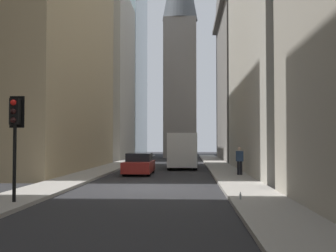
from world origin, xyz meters
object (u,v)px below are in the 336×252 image
delivery_truck (183,150)px  pedestrian (240,160)px  sedan_red (139,164)px  traffic_light_foreground (15,124)px  discarded_bottle (240,196)px

delivery_truck → pedestrian: bearing=-155.9°
sedan_red → delivery_truck: bearing=-23.4°
traffic_light_foreground → pedestrian: bearing=-36.8°
delivery_truck → discarded_bottle: size_ratio=23.93×
delivery_truck → sedan_red: bearing=156.6°
sedan_red → discarded_bottle: sedan_red is taller
pedestrian → sedan_red: bearing=75.3°
traffic_light_foreground → discarded_bottle: 8.25m
sedan_red → traffic_light_foreground: traffic_light_foreground is taller
delivery_truck → traffic_light_foreground: size_ratio=1.78×
discarded_bottle → sedan_red: bearing=22.0°
traffic_light_foreground → delivery_truck: bearing=-15.0°
traffic_light_foreground → pedestrian: traffic_light_foreground is taller
sedan_red → discarded_bottle: size_ratio=15.93×
delivery_truck → pedestrian: size_ratio=3.76×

